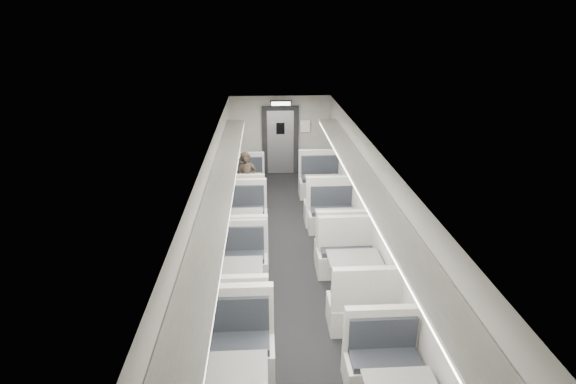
{
  "coord_description": "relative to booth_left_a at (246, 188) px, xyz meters",
  "views": [
    {
      "loc": [
        -0.51,
        -7.35,
        4.63
      ],
      "look_at": [
        -0.02,
        1.5,
        1.12
      ],
      "focal_mm": 28.0,
      "sensor_mm": 36.0,
      "label": 1
    }
  ],
  "objects": [
    {
      "name": "booth_right_a",
      "position": [
        2.0,
        -0.58,
        0.06
      ],
      "size": [
        1.14,
        2.32,
        1.24
      ],
      "color": "silver",
      "rests_on": "room"
    },
    {
      "name": "room",
      "position": [
        1.0,
        -3.74,
        0.84
      ],
      "size": [
        3.24,
        12.24,
        2.64
      ],
      "color": "black",
      "rests_on": "ground"
    },
    {
      "name": "window_b",
      "position": [
        -0.49,
        -2.54,
        0.99
      ],
      "size": [
        0.02,
        1.18,
        0.84
      ],
      "primitive_type": "cube",
      "color": "black",
      "rests_on": "room"
    },
    {
      "name": "exit_sign",
      "position": [
        1.0,
        1.7,
        1.92
      ],
      "size": [
        0.62,
        0.12,
        0.16
      ],
      "color": "black",
      "rests_on": "room"
    },
    {
      "name": "booth_right_b",
      "position": [
        2.0,
        -2.61,
        0.03
      ],
      "size": [
        1.07,
        2.18,
        1.16
      ],
      "color": "silver",
      "rests_on": "room"
    },
    {
      "name": "window_c",
      "position": [
        -0.49,
        -4.74,
        0.99
      ],
      "size": [
        0.02,
        1.18,
        0.84
      ],
      "primitive_type": "cube",
      "color": "black",
      "rests_on": "room"
    },
    {
      "name": "vestibule_door",
      "position": [
        1.0,
        2.19,
        0.68
      ],
      "size": [
        1.1,
        0.13,
        2.1
      ],
      "color": "black",
      "rests_on": "room"
    },
    {
      "name": "wall_notice",
      "position": [
        1.75,
        2.18,
        1.14
      ],
      "size": [
        0.32,
        0.02,
        0.4
      ],
      "primitive_type": "cube",
      "color": "white",
      "rests_on": "room"
    },
    {
      "name": "window_d",
      "position": [
        -0.49,
        -6.94,
        0.99
      ],
      "size": [
        0.02,
        1.18,
        0.84
      ],
      "primitive_type": "cube",
      "color": "black",
      "rests_on": "room"
    },
    {
      "name": "booth_left_a",
      "position": [
        0.0,
        0.0,
        0.0
      ],
      "size": [
        0.99,
        2.01,
        1.07
      ],
      "color": "silver",
      "rests_on": "room"
    },
    {
      "name": "booth_left_b",
      "position": [
        0.0,
        -2.48,
        0.03
      ],
      "size": [
        1.07,
        2.16,
        1.16
      ],
      "color": "silver",
      "rests_on": "room"
    },
    {
      "name": "luggage_rack_left",
      "position": [
        -0.24,
        -4.04,
        1.56
      ],
      "size": [
        0.46,
        10.4,
        0.09
      ],
      "color": "silver",
      "rests_on": "room"
    },
    {
      "name": "booth_right_c",
      "position": [
        2.0,
        -4.46,
        0.04
      ],
      "size": [
        1.09,
        2.22,
        1.19
      ],
      "color": "silver",
      "rests_on": "room"
    },
    {
      "name": "booth_left_c",
      "position": [
        0.0,
        -4.52,
        0.02
      ],
      "size": [
        1.03,
        2.09,
        1.12
      ],
      "color": "silver",
      "rests_on": "room"
    },
    {
      "name": "window_a",
      "position": [
        -0.49,
        -0.34,
        0.99
      ],
      "size": [
        0.02,
        1.18,
        0.84
      ],
      "primitive_type": "cube",
      "color": "black",
      "rests_on": "room"
    },
    {
      "name": "passenger",
      "position": [
        0.03,
        -0.33,
        0.36
      ],
      "size": [
        0.54,
        0.36,
        1.44
      ],
      "primitive_type": "imported",
      "rotation": [
        0.0,
        0.0,
        0.03
      ],
      "color": "black",
      "rests_on": "room"
    },
    {
      "name": "luggage_rack_right",
      "position": [
        2.24,
        -4.04,
        1.56
      ],
      "size": [
        0.46,
        10.4,
        0.09
      ],
      "color": "silver",
      "rests_on": "room"
    }
  ]
}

